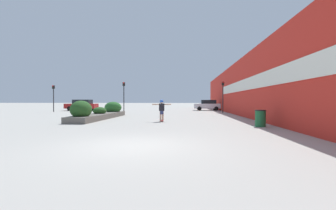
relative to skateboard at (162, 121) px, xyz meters
The scene contains 12 objects.
ground_plane 8.50m from the skateboard, 90.04° to the right, with size 300.00×300.00×0.00m, color #A3A099.
building_wall_right 11.62m from the skateboard, 51.32° to the left, with size 0.67×47.16×5.43m.
planter_box 5.64m from the skateboard, 158.47° to the left, with size 1.61×8.88×1.45m.
skateboard is the anchor object (origin of this frame).
skateboarder 0.89m from the skateboard, 90.04° to the left, with size 1.33×0.33×1.43m.
trash_bin 6.41m from the skateboard, 24.68° to the right, with size 0.60×0.60×0.93m.
car_leftmost 19.53m from the skateboard, 75.39° to the left, with size 3.98×1.86×1.58m.
car_center_left 21.45m from the skateboard, 129.75° to the left, with size 4.56×1.84×1.63m.
car_center_right 24.22m from the skateboard, 50.25° to the left, with size 4.41×1.97×1.58m.
traffic_light_left 13.90m from the skateboard, 116.72° to the left, with size 0.28×0.30×3.78m.
traffic_light_right 13.81m from the skateboard, 63.20° to the left, with size 0.28×0.30×3.76m.
traffic_light_far_left 20.17m from the skateboard, 141.30° to the left, with size 0.28×0.30×3.47m.
Camera 1 is at (1.72, -6.99, 1.43)m, focal length 24.00 mm.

